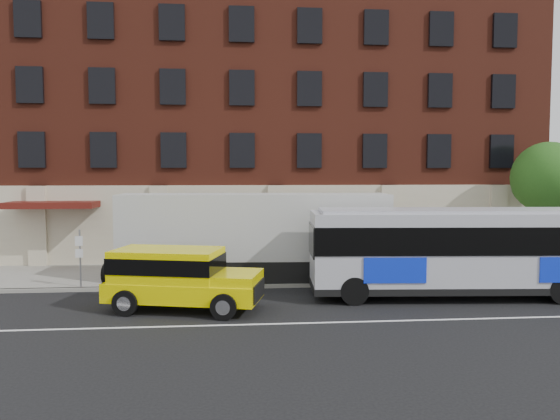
{
  "coord_description": "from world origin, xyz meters",
  "views": [
    {
      "loc": [
        -2.38,
        -16.6,
        4.85
      ],
      "look_at": [
        -0.37,
        5.5,
        3.3
      ],
      "focal_mm": 35.14,
      "sensor_mm": 36.0,
      "label": 1
    }
  ],
  "objects": [
    {
      "name": "lane_line",
      "position": [
        0.0,
        0.5,
        0.01
      ],
      "size": [
        60.0,
        0.12,
        0.01
      ],
      "primitive_type": "cube",
      "color": "silver",
      "rests_on": "ground"
    },
    {
      "name": "building",
      "position": [
        -0.01,
        16.92,
        7.58
      ],
      "size": [
        30.0,
        12.1,
        15.0
      ],
      "color": "#5E2316",
      "rests_on": "sidewalk"
    },
    {
      "name": "sidewalk",
      "position": [
        0.0,
        9.0,
        0.07
      ],
      "size": [
        60.0,
        6.0,
        0.15
      ],
      "primitive_type": "cube",
      "color": "#9C998E",
      "rests_on": "ground"
    },
    {
      "name": "ground",
      "position": [
        0.0,
        0.0,
        0.0
      ],
      "size": [
        120.0,
        120.0,
        0.0
      ],
      "primitive_type": "plane",
      "color": "black",
      "rests_on": "ground"
    },
    {
      "name": "sign_pole",
      "position": [
        -8.5,
        6.15,
        1.45
      ],
      "size": [
        0.3,
        0.2,
        2.5
      ],
      "color": "slate",
      "rests_on": "ground"
    },
    {
      "name": "street_tree",
      "position": [
        13.54,
        9.48,
        4.41
      ],
      "size": [
        3.6,
        3.6,
        6.2
      ],
      "color": "#3C281E",
      "rests_on": "sidewalk"
    },
    {
      "name": "city_bus",
      "position": [
        6.94,
        3.57,
        1.89
      ],
      "size": [
        12.66,
        3.55,
        3.42
      ],
      "color": "#ACACB6",
      "rests_on": "ground"
    },
    {
      "name": "shipping_container",
      "position": [
        -1.32,
        7.26,
        1.92
      ],
      "size": [
        11.78,
        3.07,
        3.89
      ],
      "color": "black",
      "rests_on": "ground"
    },
    {
      "name": "kerb",
      "position": [
        0.0,
        6.0,
        0.07
      ],
      "size": [
        60.0,
        0.25,
        0.15
      ],
      "primitive_type": "cube",
      "color": "#9C998E",
      "rests_on": "ground"
    },
    {
      "name": "yellow_suv",
      "position": [
        -4.25,
        2.66,
        1.23
      ],
      "size": [
        5.77,
        3.43,
        2.14
      ],
      "color": "#F9EA00",
      "rests_on": "ground"
    }
  ]
}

